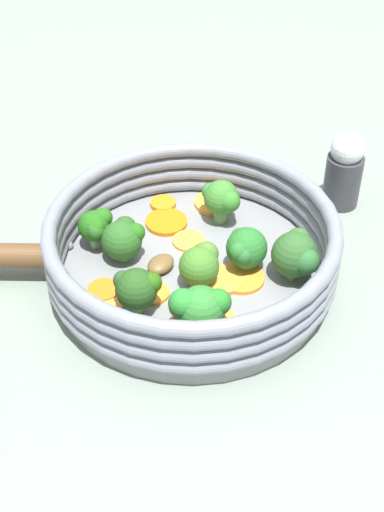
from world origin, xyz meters
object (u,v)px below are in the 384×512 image
at_px(carrot_slice_4, 224,280).
at_px(carrot_slice_0, 190,306).
at_px(carrot_slice_8, 189,241).
at_px(carrot_slice_6, 153,293).
at_px(carrot_slice_3, 166,222).
at_px(carrot_slice_7, 241,278).
at_px(salt_shaker, 344,170).
at_px(carrot_slice_5, 104,290).
at_px(broccoli_floret_2, 198,308).
at_px(skillet, 192,274).
at_px(broccoli_floret_6, 137,288).
at_px(mushroom_piece_0, 161,264).
at_px(broccoli_floret_5, 200,264).
at_px(carrot_slice_10, 163,204).
at_px(broccoli_floret_0, 123,238).
at_px(broccoli_floret_4, 245,248).
at_px(broccoli_floret_1, 96,226).
at_px(broccoli_floret_7, 296,254).
at_px(carrot_slice_1, 220,323).
at_px(carrot_slice_9, 100,304).
at_px(broccoli_floret_3, 221,199).
at_px(carrot_slice_2, 215,203).

bearing_deg(carrot_slice_4, carrot_slice_0, -178.34).
bearing_deg(carrot_slice_8, carrot_slice_6, -159.13).
height_order(carrot_slice_3, carrot_slice_7, same).
distance_m(carrot_slice_6, salt_shaker, 0.27).
bearing_deg(carrot_slice_5, broccoli_floret_2, -76.61).
height_order(skillet, broccoli_floret_6, broccoli_floret_6).
bearing_deg(carrot_slice_7, carrot_slice_4, 145.48).
relative_size(carrot_slice_6, carrot_slice_8, 0.95).
distance_m(broccoli_floret_2, mushroom_piece_0, 0.10).
xyz_separation_m(skillet, carrot_slice_7, (0.02, -0.05, 0.01)).
relative_size(carrot_slice_3, broccoli_floret_5, 1.00).
distance_m(carrot_slice_10, broccoli_floret_0, 0.10).
relative_size(carrot_slice_3, carrot_slice_5, 1.44).
height_order(carrot_slice_8, broccoli_floret_4, broccoli_floret_4).
xyz_separation_m(carrot_slice_7, broccoli_floret_2, (-0.08, -0.02, 0.03)).
bearing_deg(broccoli_floret_2, carrot_slice_4, 23.79).
xyz_separation_m(broccoli_floret_1, broccoli_floret_7, (0.10, -0.17, 0.00)).
relative_size(carrot_slice_5, broccoli_floret_1, 0.73).
xyz_separation_m(carrot_slice_1, broccoli_floret_0, (0.00, 0.13, 0.02)).
height_order(carrot_slice_0, salt_shaker, salt_shaker).
distance_m(carrot_slice_9, salt_shaker, 0.32).
bearing_deg(carrot_slice_9, broccoli_floret_7, -33.83).
bearing_deg(carrot_slice_7, broccoli_floret_7, -42.43).
distance_m(skillet, carrot_slice_8, 0.04).
bearing_deg(broccoli_floret_2, broccoli_floret_6, 107.47).
height_order(carrot_slice_5, broccoli_floret_1, broccoli_floret_1).
xyz_separation_m(carrot_slice_1, carrot_slice_9, (-0.06, 0.10, -0.00)).
bearing_deg(carrot_slice_0, broccoli_floret_3, 30.11).
height_order(carrot_slice_7, broccoli_floret_4, broccoli_floret_4).
distance_m(carrot_slice_7, mushroom_piece_0, 0.08).
bearing_deg(broccoli_floret_5, salt_shaker, -1.98).
relative_size(carrot_slice_3, broccoli_floret_1, 1.05).
xyz_separation_m(carrot_slice_3, broccoli_floret_4, (0.00, -0.11, 0.02)).
relative_size(skillet, broccoli_floret_3, 5.50).
bearing_deg(broccoli_floret_2, carrot_slice_0, 56.88).
bearing_deg(broccoli_floret_3, carrot_slice_7, -125.47).
bearing_deg(broccoli_floret_0, mushroom_piece_0, -71.15).
height_order(carrot_slice_1, carrot_slice_5, same).
xyz_separation_m(carrot_slice_7, broccoli_floret_4, (0.01, 0.01, 0.02)).
height_order(carrot_slice_10, broccoli_floret_3, broccoli_floret_3).
relative_size(broccoli_floret_4, broccoli_floret_7, 0.92).
height_order(broccoli_floret_4, mushroom_piece_0, broccoli_floret_4).
height_order(carrot_slice_3, salt_shaker, salt_shaker).
distance_m(carrot_slice_2, broccoli_floret_6, 0.19).
bearing_deg(broccoli_floret_1, carrot_slice_0, -88.93).
xyz_separation_m(broccoli_floret_2, broccoli_floret_5, (0.05, 0.04, -0.01)).
xyz_separation_m(carrot_slice_4, broccoli_floret_5, (-0.02, 0.02, 0.02)).
xyz_separation_m(skillet, carrot_slice_5, (-0.08, 0.04, 0.01)).
distance_m(carrot_slice_6, broccoli_floret_2, 0.07).
distance_m(skillet, carrot_slice_0, 0.06).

